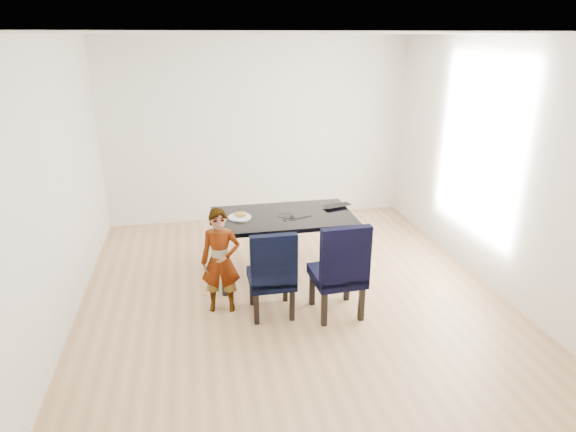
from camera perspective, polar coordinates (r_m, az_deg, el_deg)
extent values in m
cube|color=tan|center=(5.39, 0.43, -9.28)|extent=(4.50, 5.00, 0.01)
cube|color=white|center=(4.67, 0.52, 20.91)|extent=(4.50, 5.00, 0.01)
cube|color=white|center=(7.27, -3.66, 10.01)|extent=(4.50, 0.01, 2.70)
cube|color=white|center=(2.64, 11.91, -10.15)|extent=(4.50, 0.01, 2.70)
cube|color=silver|center=(4.93, -26.14, 2.81)|extent=(0.01, 5.00, 2.70)
cube|color=silver|center=(5.75, 23.16, 5.55)|extent=(0.01, 5.00, 2.70)
cube|color=black|center=(5.65, -0.60, -3.46)|extent=(1.60, 0.90, 0.75)
cube|color=black|center=(4.85, -2.02, -6.53)|extent=(0.46, 0.47, 0.94)
cube|color=black|center=(4.85, 5.85, -6.08)|extent=(0.51, 0.53, 1.02)
imported|color=#D05511|center=(4.91, -7.98, -5.31)|extent=(0.44, 0.32, 1.10)
cylinder|color=white|center=(5.45, -5.75, -0.15)|extent=(0.30, 0.30, 0.01)
ellipsoid|color=#A6873B|center=(5.43, -5.67, 0.20)|extent=(0.17, 0.13, 0.06)
imported|color=black|center=(5.84, 5.60, 1.33)|extent=(0.39, 0.30, 0.03)
torus|color=black|center=(5.38, 0.14, -0.37)|extent=(0.18, 0.18, 0.01)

